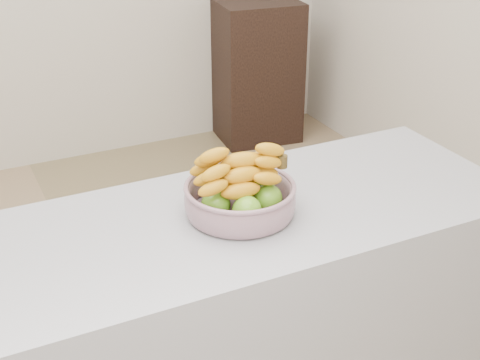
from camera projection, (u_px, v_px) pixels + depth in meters
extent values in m
cube|color=black|center=(257.00, 72.00, 4.33)|extent=(0.54, 0.45, 0.91)
cylinder|color=#8F98AB|center=(240.00, 212.00, 1.77)|extent=(0.25, 0.25, 0.01)
torus|color=#8F98AB|center=(240.00, 187.00, 1.74)|extent=(0.30, 0.30, 0.01)
sphere|color=#599F1B|center=(247.00, 210.00, 1.69)|extent=(0.08, 0.08, 0.08)
sphere|color=#599F1B|center=(268.00, 198.00, 1.75)|extent=(0.08, 0.08, 0.08)
sphere|color=#599F1B|center=(250.00, 185.00, 1.81)|extent=(0.08, 0.08, 0.08)
sphere|color=#599F1B|center=(219.00, 189.00, 1.80)|extent=(0.08, 0.08, 0.08)
sphere|color=#599F1B|center=(216.00, 204.00, 1.72)|extent=(0.08, 0.08, 0.08)
ellipsoid|color=orange|center=(241.00, 191.00, 1.69)|extent=(0.19, 0.06, 0.04)
ellipsoid|color=orange|center=(236.00, 183.00, 1.73)|extent=(0.19, 0.08, 0.04)
ellipsoid|color=orange|center=(232.00, 175.00, 1.77)|extent=(0.19, 0.10, 0.04)
ellipsoid|color=orange|center=(242.00, 175.00, 1.70)|extent=(0.19, 0.05, 0.04)
ellipsoid|color=orange|center=(238.00, 167.00, 1.74)|extent=(0.19, 0.11, 0.04)
ellipsoid|color=orange|center=(242.00, 160.00, 1.71)|extent=(0.19, 0.08, 0.04)
cylinder|color=#413315|center=(282.00, 161.00, 1.74)|extent=(0.03, 0.03, 0.03)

